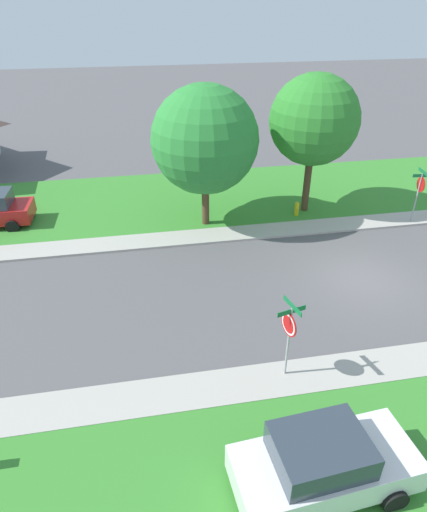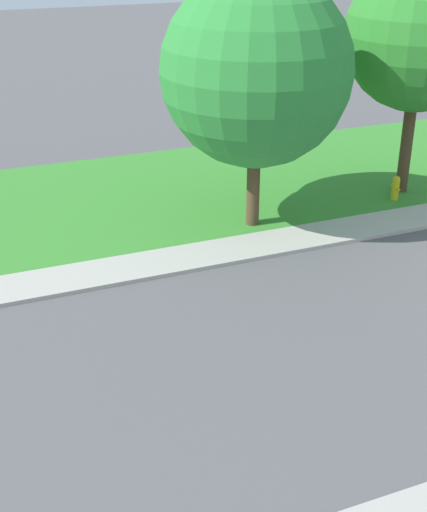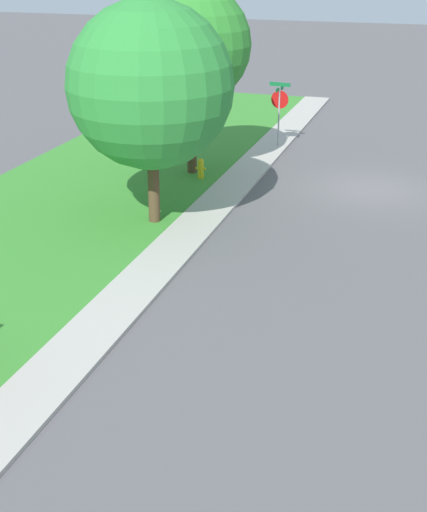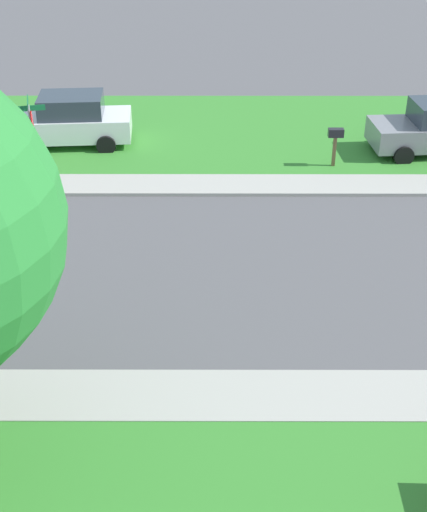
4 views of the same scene
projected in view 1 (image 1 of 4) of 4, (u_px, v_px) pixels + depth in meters
name	position (u px, v px, depth m)	size (l,w,h in m)	color
ground_plane	(362.00, 279.00, 18.33)	(120.00, 120.00, 0.00)	#565456
sidewalk_east	(70.00, 248.00, 20.44)	(1.40, 56.00, 0.10)	#ADA89E
lawn_east	(78.00, 206.00, 24.41)	(8.00, 56.00, 0.08)	#38842D
sidewalk_west	(39.00, 413.00, 12.52)	(1.40, 56.00, 0.10)	#ADA89E
stop_sign_near_corner	(420.00, 187.00, 21.82)	(0.92, 0.92, 2.77)	#9E9EA3
stop_sign_far_corner	(289.00, 328.00, 12.82)	(0.90, 0.90, 2.77)	#9E9EA3
car_white_driveway_right	(323.00, 464.00, 10.29)	(2.29, 4.43, 1.76)	white
tree_corner_large	(315.00, 122.00, 21.76)	(4.68, 4.35, 6.98)	#4C3823
tree_sidewalk_far	(208.00, 141.00, 20.70)	(5.33, 4.96, 6.79)	#4C3823
fire_hydrant	(297.00, 209.00, 23.12)	(0.38, 0.22, 0.83)	gold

